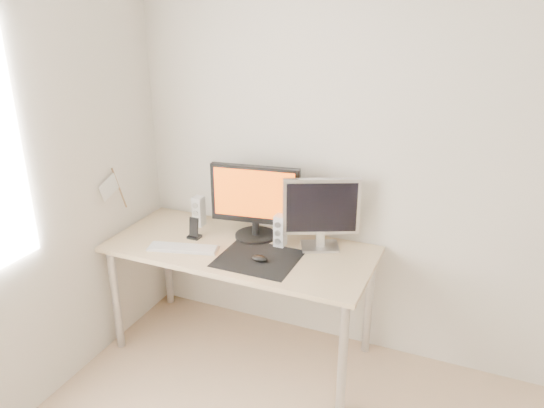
% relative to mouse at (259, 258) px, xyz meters
% --- Properties ---
extents(wall_back, '(3.50, 0.00, 3.50)m').
position_rel_mouse_xyz_m(wall_back, '(0.75, 0.49, 0.50)').
color(wall_back, silver).
rests_on(wall_back, ground).
extents(mousepad, '(0.45, 0.40, 0.00)m').
position_rel_mouse_xyz_m(mousepad, '(-0.02, 0.03, -0.02)').
color(mousepad, black).
rests_on(mousepad, desk).
extents(mouse, '(0.10, 0.06, 0.04)m').
position_rel_mouse_xyz_m(mouse, '(0.00, 0.00, 0.00)').
color(mouse, black).
rests_on(mouse, mousepad).
extents(desk, '(1.60, 0.70, 0.73)m').
position_rel_mouse_xyz_m(desk, '(-0.18, 0.12, -0.10)').
color(desk, '#D1B587').
rests_on(desk, ground).
extents(main_monitor, '(0.55, 0.30, 0.47)m').
position_rel_mouse_xyz_m(main_monitor, '(-0.16, 0.29, 0.23)').
color(main_monitor, black).
rests_on(main_monitor, desk).
extents(second_monitor, '(0.42, 0.24, 0.43)m').
position_rel_mouse_xyz_m(second_monitor, '(0.26, 0.31, 0.22)').
color(second_monitor, '#BABABC').
rests_on(second_monitor, desk).
extents(speaker_left, '(0.06, 0.08, 0.20)m').
position_rel_mouse_xyz_m(speaker_left, '(-0.57, 0.31, 0.08)').
color(speaker_left, white).
rests_on(speaker_left, desk).
extents(speaker_right, '(0.06, 0.08, 0.20)m').
position_rel_mouse_xyz_m(speaker_right, '(0.03, 0.24, 0.08)').
color(speaker_right, white).
rests_on(speaker_right, desk).
extents(keyboard, '(0.44, 0.22, 0.02)m').
position_rel_mouse_xyz_m(keyboard, '(-0.48, -0.03, -0.01)').
color(keyboard, silver).
rests_on(keyboard, desk).
extents(phone_dock, '(0.08, 0.06, 0.14)m').
position_rel_mouse_xyz_m(phone_dock, '(-0.50, 0.13, 0.02)').
color(phone_dock, black).
rests_on(phone_dock, desk).
extents(pennant, '(0.01, 0.23, 0.29)m').
position_rel_mouse_xyz_m(pennant, '(-0.97, -0.02, 0.30)').
color(pennant, '#A57F54').
rests_on(pennant, wall_left).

